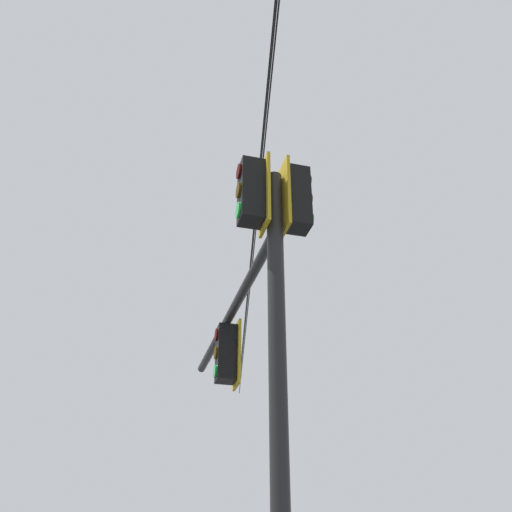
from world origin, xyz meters
TOP-DOWN VIEW (x-y plane):
  - signal_mast_assembly at (0.56, 0.67)m, footprint 0.97×5.26m
  - overhead_wire_span at (0.80, 1.16)m, footprint 4.81×27.77m

SIDE VIEW (x-z plane):
  - signal_mast_assembly at x=0.56m, z-range 1.52..8.62m
  - overhead_wire_span at x=0.80m, z-range 8.81..9.47m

